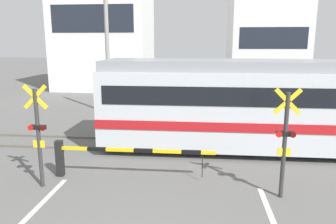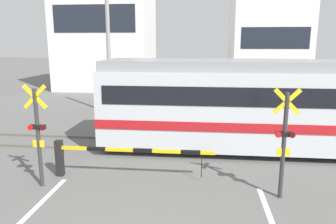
# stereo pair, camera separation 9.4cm
# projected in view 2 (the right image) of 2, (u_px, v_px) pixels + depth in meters

# --- Properties ---
(rail_track_near) EXTENTS (50.00, 0.10, 0.08)m
(rail_track_near) POSITION_uv_depth(u_px,v_px,m) (169.00, 151.00, 12.11)
(rail_track_near) COLOR #5B564C
(rail_track_near) RESTS_ON ground_plane
(rail_track_far) EXTENTS (50.00, 0.10, 0.08)m
(rail_track_far) POSITION_uv_depth(u_px,v_px,m) (173.00, 140.00, 13.50)
(rail_track_far) COLOR #5B564C
(rail_track_far) RESTS_ON ground_plane
(commuter_train) EXTENTS (14.75, 2.96, 3.35)m
(commuter_train) POSITION_uv_depth(u_px,v_px,m) (303.00, 104.00, 11.92)
(commuter_train) COLOR silver
(commuter_train) RESTS_ON ground_plane
(crossing_barrier_near) EXTENTS (4.76, 0.20, 1.11)m
(crossing_barrier_near) POSITION_uv_depth(u_px,v_px,m) (103.00, 154.00, 9.71)
(crossing_barrier_near) COLOR black
(crossing_barrier_near) RESTS_ON ground_plane
(crossing_barrier_far) EXTENTS (4.76, 0.20, 1.11)m
(crossing_barrier_far) POSITION_uv_depth(u_px,v_px,m) (214.00, 112.00, 15.51)
(crossing_barrier_far) COLOR black
(crossing_barrier_far) RESTS_ON ground_plane
(crossing_signal_left) EXTENTS (0.68, 0.15, 2.90)m
(crossing_signal_left) POSITION_uv_depth(u_px,v_px,m) (38.00, 132.00, 8.95)
(crossing_signal_left) COLOR #333333
(crossing_signal_left) RESTS_ON ground_plane
(crossing_signal_right) EXTENTS (0.68, 0.15, 2.90)m
(crossing_signal_right) POSITION_uv_depth(u_px,v_px,m) (284.00, 139.00, 8.25)
(crossing_signal_right) COLOR #333333
(crossing_signal_right) RESTS_ON ground_plane
(pedestrian) EXTENTS (0.38, 0.22, 1.64)m
(pedestrian) POSITION_uv_depth(u_px,v_px,m) (162.00, 94.00, 19.53)
(pedestrian) COLOR #33384C
(pedestrian) RESTS_ON ground_plane
(building_left_of_street) EXTENTS (7.72, 6.48, 10.48)m
(building_left_of_street) POSITION_uv_depth(u_px,v_px,m) (106.00, 27.00, 28.31)
(building_left_of_street) COLOR white
(building_left_of_street) RESTS_ON ground_plane
(building_right_of_street) EXTENTS (5.86, 6.48, 7.81)m
(building_right_of_street) POSITION_uv_depth(u_px,v_px,m) (267.00, 43.00, 27.14)
(building_right_of_street) COLOR white
(building_right_of_street) RESTS_ON ground_plane
(utility_pole_streetside) EXTENTS (0.22, 0.22, 6.53)m
(utility_pole_streetside) POSITION_uv_depth(u_px,v_px,m) (109.00, 56.00, 18.02)
(utility_pole_streetside) COLOR gray
(utility_pole_streetside) RESTS_ON ground_plane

